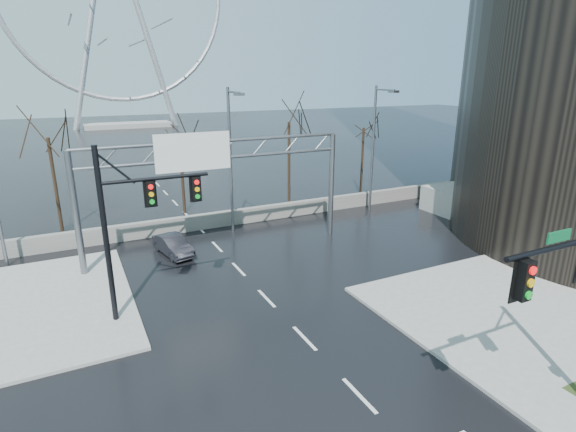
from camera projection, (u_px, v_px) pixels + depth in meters
ground at (359, 395)px, 15.62m from camera, size 260.00×260.00×0.00m
sidewalk_right_ext at (507, 306)px, 21.56m from camera, size 12.00×10.00×0.15m
sidewalk_far at (19, 310)px, 21.19m from camera, size 10.00×12.00×0.15m
barrier_wall at (200, 222)px, 32.57m from camera, size 52.00×0.50×1.10m
signal_mast_far at (132, 217)px, 19.36m from camera, size 4.72×0.41×8.00m
sign_gantry at (212, 172)px, 26.73m from camera, size 16.36×0.40×7.60m
streetlight_mid at (232, 150)px, 30.27m from camera, size 0.50×2.55×10.00m
streetlight_right at (376, 140)px, 35.37m from camera, size 0.50×2.55×10.00m
tree_left at (50, 149)px, 30.13m from camera, size 3.75×3.75×7.50m
tree_center at (180, 150)px, 35.05m from camera, size 3.25×3.25×6.50m
tree_right at (289, 132)px, 37.71m from camera, size 3.90×3.90×7.80m
tree_far_right at (363, 135)px, 41.78m from camera, size 3.40×3.40×6.80m
car at (173, 245)px, 27.89m from camera, size 2.02×3.88×1.22m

